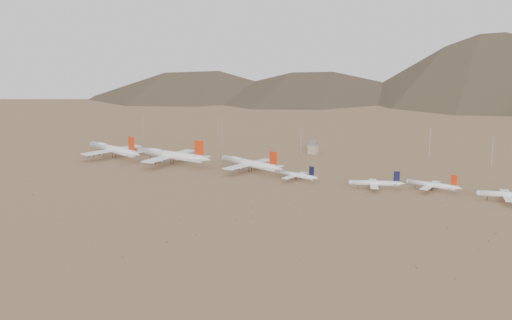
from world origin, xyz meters
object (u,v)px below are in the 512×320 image
at_px(widebody_centre, 171,155).
at_px(control_tower, 313,148).
at_px(narrowbody_a, 297,175).
at_px(narrowbody_b, 376,183).
at_px(widebody_east, 249,163).
at_px(widebody_west, 113,149).

xyz_separation_m(widebody_centre, control_tower, (93.15, 92.81, -2.69)).
relative_size(widebody_centre, narrowbody_a, 2.08).
height_order(widebody_centre, narrowbody_a, widebody_centre).
bearing_deg(control_tower, narrowbody_b, -49.58).
distance_m(widebody_east, narrowbody_b, 106.81).
bearing_deg(narrowbody_b, widebody_east, 156.04).
distance_m(widebody_centre, narrowbody_b, 177.98).
bearing_deg(widebody_east, narrowbody_b, 11.47).
xyz_separation_m(widebody_west, widebody_east, (132.65, 3.12, -0.90)).
height_order(widebody_east, control_tower, widebody_east).
bearing_deg(narrowbody_a, widebody_centre, -169.66).
xyz_separation_m(widebody_west, narrowbody_a, (177.71, -8.05, -3.57)).
xyz_separation_m(widebody_east, control_tower, (21.58, 88.73, -1.45)).
distance_m(widebody_west, widebody_east, 132.69).
height_order(widebody_west, control_tower, widebody_west).
xyz_separation_m(widebody_east, narrowbody_b, (106.25, -10.68, -2.45)).
bearing_deg(widebody_centre, control_tower, 52.01).
bearing_deg(control_tower, widebody_west, -149.22).
bearing_deg(widebody_east, narrowbody_a, 3.29).
bearing_deg(narrowbody_b, narrowbody_a, 162.24).
xyz_separation_m(narrowbody_b, control_tower, (-84.67, 99.41, 1.00)).
xyz_separation_m(narrowbody_a, narrowbody_b, (61.18, 0.49, 0.22)).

